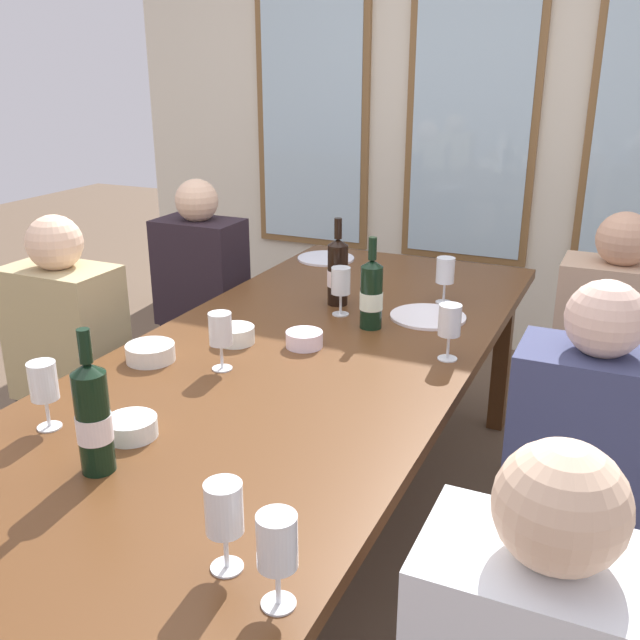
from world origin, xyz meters
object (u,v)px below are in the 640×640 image
(wine_glass_0, at_px, (341,283))
(white_plate_1, at_px, (428,317))
(wine_glass_4, at_px, (224,510))
(wine_bottle_2, at_px, (338,272))
(wine_glass_1, at_px, (445,271))
(seated_person_3, at_px, (605,370))
(seated_person_2, at_px, (203,306))
(wine_glass_5, at_px, (277,545))
(seated_person_0, at_px, (71,376))
(wine_glass_3, at_px, (43,383))
(white_plate_0, at_px, (326,258))
(wine_glass_2, at_px, (220,332))
(wine_bottle_1, at_px, (93,417))
(tasting_bowl_3, at_px, (303,339))
(seated_person_1, at_px, (580,495))
(tasting_bowl_2, at_px, (150,353))
(dining_table, at_px, (287,378))
(wine_bottle_0, at_px, (371,294))
(tasting_bowl_0, at_px, (131,427))
(wine_glass_6, at_px, (450,323))
(tasting_bowl_1, at_px, (235,335))

(wine_glass_0, bearing_deg, white_plate_1, 18.03)
(wine_glass_4, bearing_deg, wine_bottle_2, 105.60)
(wine_glass_0, height_order, wine_glass_1, same)
(seated_person_3, bearing_deg, seated_person_2, -179.99)
(wine_glass_5, height_order, seated_person_0, seated_person_0)
(seated_person_2, bearing_deg, wine_glass_3, -70.15)
(white_plate_1, xyz_separation_m, wine_glass_4, (0.05, -1.43, 0.12))
(wine_glass_5, bearing_deg, white_plate_0, 112.01)
(wine_glass_2, bearing_deg, wine_bottle_2, 84.00)
(wine_glass_1, bearing_deg, seated_person_0, -147.54)
(wine_bottle_1, height_order, wine_glass_2, wine_bottle_1)
(wine_glass_4, bearing_deg, tasting_bowl_3, 108.42)
(seated_person_2, bearing_deg, seated_person_1, -26.97)
(tasting_bowl_2, relative_size, wine_glass_0, 0.84)
(dining_table, height_order, wine_glass_3, wine_glass_3)
(wine_glass_2, bearing_deg, wine_bottle_0, 61.81)
(wine_glass_5, bearing_deg, seated_person_0, 145.18)
(tasting_bowl_0, xyz_separation_m, seated_person_2, (-0.74, 1.42, -0.24))
(wine_bottle_2, relative_size, tasting_bowl_0, 2.58)
(white_plate_0, height_order, seated_person_0, seated_person_0)
(wine_glass_4, relative_size, wine_glass_6, 1.00)
(wine_bottle_1, bearing_deg, seated_person_0, 137.14)
(wine_glass_4, height_order, seated_person_3, seated_person_3)
(wine_glass_2, height_order, wine_glass_5, same)
(wine_bottle_0, bearing_deg, seated_person_1, -28.86)
(wine_glass_4, xyz_separation_m, seated_person_1, (0.54, 0.85, -0.34))
(dining_table, relative_size, wine_glass_3, 15.45)
(wine_bottle_1, height_order, wine_glass_3, wine_bottle_1)
(wine_glass_1, height_order, seated_person_2, seated_person_2)
(tasting_bowl_3, xyz_separation_m, wine_glass_5, (0.46, -1.05, 0.09))
(tasting_bowl_0, relative_size, wine_glass_2, 0.72)
(white_plate_1, distance_m, wine_glass_2, 0.81)
(white_plate_0, relative_size, wine_glass_1, 1.48)
(wine_bottle_0, height_order, seated_person_3, seated_person_3)
(wine_bottle_1, relative_size, wine_bottle_2, 1.03)
(tasting_bowl_1, height_order, wine_glass_4, wine_glass_4)
(wine_glass_6, distance_m, seated_person_0, 1.37)
(wine_bottle_1, xyz_separation_m, wine_glass_4, (0.43, -0.16, -0.01))
(white_plate_0, height_order, wine_bottle_1, wine_bottle_1)
(tasting_bowl_2, relative_size, wine_glass_4, 0.84)
(seated_person_3, bearing_deg, wine_glass_5, -103.14)
(wine_bottle_2, distance_m, wine_glass_5, 1.57)
(seated_person_3, bearing_deg, white_plate_0, 167.92)
(tasting_bowl_3, bearing_deg, wine_bottle_1, -96.35)
(wine_glass_4, xyz_separation_m, seated_person_3, (0.54, 1.74, -0.34))
(wine_bottle_2, xyz_separation_m, seated_person_0, (-0.80, -0.56, -0.34))
(white_plate_1, bearing_deg, wine_glass_3, -118.09)
(white_plate_1, distance_m, tasting_bowl_1, 0.69)
(wine_glass_0, bearing_deg, wine_glass_1, 43.45)
(white_plate_1, height_order, wine_glass_1, wine_glass_1)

